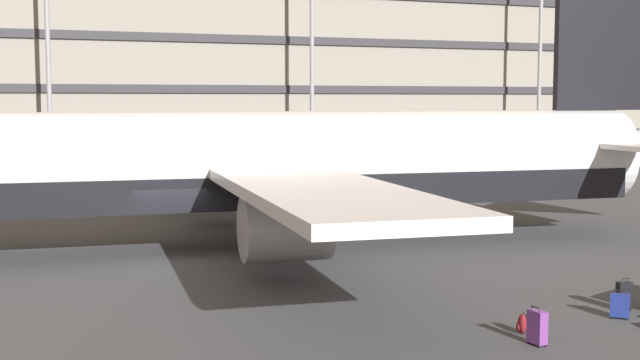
# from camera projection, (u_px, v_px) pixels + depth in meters

# --- Properties ---
(ground_plane) EXTENTS (600.00, 600.00, 0.00)m
(ground_plane) POSITION_uv_depth(u_px,v_px,m) (171.00, 260.00, 29.92)
(ground_plane) COLOR #424449
(terminal_structure) EXTENTS (144.86, 15.37, 17.37)m
(terminal_structure) POSITION_uv_depth(u_px,v_px,m) (58.00, 65.00, 76.12)
(terminal_structure) COLOR gray
(terminal_structure) RESTS_ON ground_plane
(airliner) EXTENTS (39.11, 31.64, 10.84)m
(airliner) POSITION_uv_depth(u_px,v_px,m) (245.00, 166.00, 32.19)
(airliner) COLOR silver
(airliner) RESTS_ON ground_plane
(light_mast_right) EXTENTS (1.80, 0.50, 19.02)m
(light_mast_right) POSITION_uv_depth(u_px,v_px,m) (540.00, 40.00, 79.45)
(light_mast_right) COLOR gray
(light_mast_right) RESTS_ON ground_plane
(suitcase_upright) EXTENTS (0.30, 0.48, 0.91)m
(suitcase_upright) POSITION_uv_depth(u_px,v_px,m) (537.00, 327.00, 19.52)
(suitcase_upright) COLOR #72388C
(suitcase_upright) RESTS_ON ground_plane
(suitcase_laid_flat) EXTENTS (0.48, 0.48, 0.76)m
(suitcase_laid_flat) POSITION_uv_depth(u_px,v_px,m) (620.00, 305.00, 21.89)
(suitcase_laid_flat) COLOR navy
(suitcase_laid_flat) RESTS_ON ground_plane
(suitcase_teal) EXTENTS (0.40, 0.26, 0.89)m
(suitcase_teal) POSITION_uv_depth(u_px,v_px,m) (624.00, 295.00, 22.75)
(suitcase_teal) COLOR black
(suitcase_teal) RESTS_ON ground_plane
(backpack_red) EXTENTS (0.37, 0.42, 0.53)m
(backpack_red) POSITION_uv_depth(u_px,v_px,m) (522.00, 324.00, 20.52)
(backpack_red) COLOR maroon
(backpack_red) RESTS_ON ground_plane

